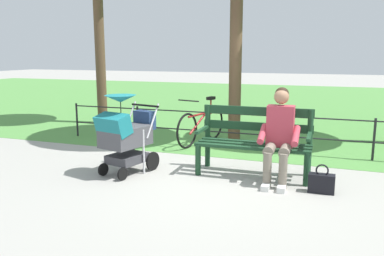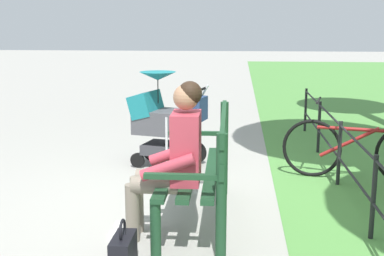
% 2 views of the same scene
% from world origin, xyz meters
% --- Properties ---
extents(ground_plane, '(60.00, 60.00, 0.00)m').
position_xyz_m(ground_plane, '(0.00, 0.00, 0.00)').
color(ground_plane, '#9E9B93').
extents(grass_lawn, '(40.00, 16.00, 0.01)m').
position_xyz_m(grass_lawn, '(0.00, -8.80, 0.00)').
color(grass_lawn, '#518E42').
rests_on(grass_lawn, ground).
extents(park_bench, '(1.61, 0.63, 0.96)m').
position_xyz_m(park_bench, '(-0.45, -0.12, 0.53)').
color(park_bench, '#193D23').
rests_on(park_bench, ground).
extents(person_on_bench, '(0.54, 0.74, 1.28)m').
position_xyz_m(person_on_bench, '(-0.82, 0.11, 0.68)').
color(person_on_bench, slate).
rests_on(person_on_bench, ground).
extents(stroller, '(0.69, 0.97, 1.15)m').
position_xyz_m(stroller, '(1.30, 0.49, 0.59)').
color(stroller, black).
rests_on(stroller, ground).
extents(handbag, '(0.32, 0.14, 0.37)m').
position_xyz_m(handbag, '(-1.41, 0.39, 0.13)').
color(handbag, black).
rests_on(handbag, ground).
extents(park_fence, '(7.18, 0.04, 0.70)m').
position_xyz_m(park_fence, '(0.00, -1.49, 0.42)').
color(park_fence, black).
rests_on(park_fence, ground).
extents(bicycle, '(0.53, 1.62, 0.89)m').
position_xyz_m(bicycle, '(0.88, -1.73, 0.36)').
color(bicycle, black).
rests_on(bicycle, ground).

